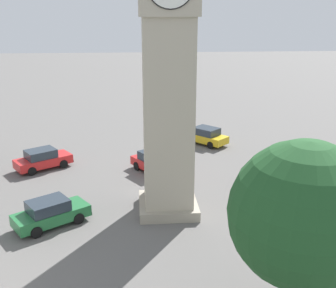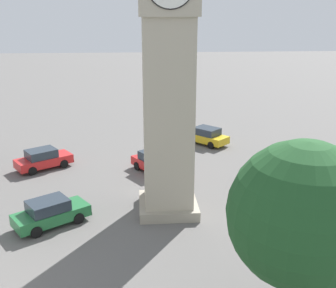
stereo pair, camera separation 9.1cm
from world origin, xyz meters
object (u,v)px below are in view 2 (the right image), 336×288
road_sign (329,194)px  pedestrian (287,162)px  car_black_far (155,163)px  car_white_side (43,159)px  car_blue_kerb (51,212)px  car_silver_kerb (206,136)px  car_red_corner (314,184)px  tree (302,215)px  clock_tower (168,3)px

road_sign → pedestrian: bearing=-92.6°
car_black_far → car_white_side: bearing=-9.5°
car_blue_kerb → car_black_far: size_ratio=1.00×
car_blue_kerb → car_silver_kerb: size_ratio=1.05×
car_blue_kerb → car_red_corner: bearing=-170.0°
car_red_corner → car_black_far: 11.14m
car_red_corner → road_sign: (0.89, 3.96, 1.14)m
pedestrian → tree: bearing=71.2°
car_silver_kerb → car_white_side: 14.24m
tree → road_sign: tree is taller
clock_tower → car_blue_kerb: 12.97m
car_black_far → tree: tree is taller
tree → clock_tower: bearing=-70.8°
car_black_far → road_sign: size_ratio=1.56×
clock_tower → car_red_corner: 14.72m
clock_tower → car_white_side: clock_tower is taller
car_white_side → pedestrian: 18.14m
clock_tower → pedestrian: clock_tower is taller
car_silver_kerb → tree: bearing=88.4°
car_silver_kerb → car_black_far: 8.19m
car_silver_kerb → tree: (0.65, 23.45, 4.25)m
car_black_far → pedestrian: size_ratio=2.59×
car_red_corner → car_white_side: 19.49m
pedestrian → road_sign: 7.54m
clock_tower → car_silver_kerb: bearing=-108.7°
clock_tower → pedestrian: size_ratio=11.97×
car_blue_kerb → road_sign: road_sign is taller
car_red_corner → car_white_side: (18.51, -6.12, 0.00)m
pedestrian → tree: size_ratio=0.22×
car_blue_kerb → tree: size_ratio=0.58×
car_white_side → tree: size_ratio=0.58×
car_white_side → car_blue_kerb: bearing=104.2°
pedestrian → road_sign: (0.34, 7.48, 0.89)m
car_blue_kerb → car_black_far: (-6.15, -7.57, 0.00)m
car_blue_kerb → road_sign: (-15.34, 1.10, 1.14)m
car_black_far → pedestrian: bearing=172.9°
road_sign → car_red_corner: bearing=-102.7°
car_silver_kerb → road_sign: size_ratio=1.48×
car_blue_kerb → pedestrian: bearing=-157.9°
car_black_far → car_silver_kerb: bearing=-126.3°
car_blue_kerb → car_red_corner: same height
clock_tower → road_sign: 13.42m
car_white_side → car_silver_kerb: bearing=-158.6°
clock_tower → car_red_corner: clock_tower is taller
car_white_side → car_black_far: same height
car_blue_kerb → car_white_side: (2.27, -8.98, 0.00)m
clock_tower → road_sign: (-8.70, 2.44, -9.92)m
car_silver_kerb → car_red_corner: bearing=114.9°
clock_tower → car_blue_kerb: size_ratio=4.64×
car_black_far → road_sign: road_sign is taller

